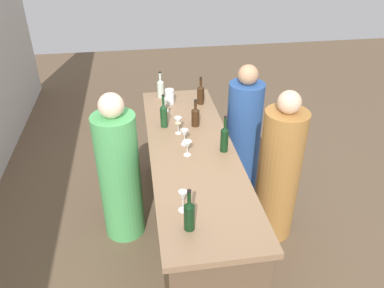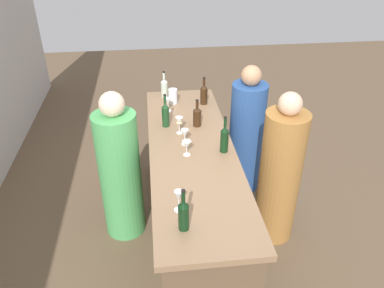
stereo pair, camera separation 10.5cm
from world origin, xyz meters
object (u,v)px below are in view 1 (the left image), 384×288
Objects in this scene: wine_glass_far_center at (183,197)px; person_right_guest at (119,174)px; wine_bottle_second_right_olive_green at (164,115)px; wine_bottle_rightmost_amber_brown at (201,94)px; wine_bottle_leftmost_dark_green at (189,214)px; water_pitcher at (170,97)px; wine_bottle_second_left_dark_green at (224,138)px; wine_bottle_far_right_clear_pale at (161,88)px; wine_glass_near_left at (184,134)px; person_center_guest at (243,134)px; wine_glass_far_left at (165,103)px; person_left_guest at (279,174)px; wine_glass_near_center at (187,145)px; wine_bottle_center_amber_brown at (195,116)px; wine_glass_near_right at (178,122)px.

wine_glass_far_center is 0.11× the size of person_right_guest.
wine_bottle_second_right_olive_green is 0.63m from wine_bottle_rightmost_amber_brown.
person_right_guest reaches higher than wine_bottle_rightmost_amber_brown.
wine_bottle_leftmost_dark_green is 1.98× the size of water_pitcher.
wine_bottle_second_left_dark_green is 1.02× the size of wine_bottle_second_right_olive_green.
wine_glass_far_center is (-1.91, 0.01, 0.01)m from wine_bottle_far_right_clear_pale.
wine_bottle_second_right_olive_green is 0.39m from wine_glass_near_left.
person_center_guest is (0.62, -0.73, -0.42)m from wine_glass_near_left.
person_center_guest reaches higher than wine_glass_far_left.
wine_bottle_rightmost_amber_brown is at bearing -99.36° from water_pitcher.
person_right_guest is at bearing -30.11° from person_left_guest.
water_pitcher reaches higher than wine_glass_near_center.
wine_bottle_center_amber_brown is at bearing -13.26° from wine_glass_far_center.
wine_bottle_far_right_clear_pale is 1.05m from person_center_guest.
wine_bottle_far_right_clear_pale is at bearing 24.43° from water_pitcher.
water_pitcher is (0.86, 0.04, -0.03)m from wine_glass_near_left.
wine_bottle_center_amber_brown is (0.49, 0.17, -0.02)m from wine_bottle_second_left_dark_green.
wine_bottle_leftmost_dark_green is 1.06m from wine_glass_near_left.
wine_glass_near_right is (-0.12, 0.18, 0.01)m from wine_bottle_center_amber_brown.
person_left_guest is at bearing -125.98° from wine_bottle_center_amber_brown.
wine_bottle_far_right_clear_pale reaches higher than wine_glass_near_left.
wine_bottle_rightmost_amber_brown reaches higher than water_pitcher.
wine_bottle_second_right_olive_green is 1.02m from person_center_guest.
wine_bottle_second_right_olive_green is at bearing -49.35° from person_left_guest.
person_left_guest reaches higher than person_right_guest.
wine_bottle_second_right_olive_green is (1.41, 0.03, 0.01)m from wine_bottle_leftmost_dark_green.
wine_glass_far_left is (0.84, 0.43, -0.03)m from wine_bottle_second_left_dark_green.
person_right_guest is (-0.99, 0.48, -0.41)m from wine_bottle_far_right_clear_pale.
wine_bottle_rightmost_amber_brown is 0.65m from person_center_guest.
person_right_guest is at bearing 110.21° from wine_bottle_center_amber_brown.
wine_bottle_rightmost_amber_brown reaches higher than wine_glass_far_center.
wine_bottle_second_left_dark_green is 0.70m from wine_bottle_second_right_olive_green.
wine_bottle_second_left_dark_green is 2.26× the size of wine_glass_near_left.
water_pitcher is (1.04, 0.04, -0.02)m from wine_glass_near_center.
water_pitcher is (-0.18, -0.08, -0.03)m from wine_bottle_far_right_clear_pale.
wine_glass_near_right is at bearing 124.19° from wine_bottle_center_amber_brown.
wine_bottle_leftmost_dark_green is 0.22× the size of person_center_guest.
person_right_guest is (1.10, 0.49, -0.42)m from wine_bottle_leftmost_dark_green.
person_center_guest is (0.26, -0.88, -0.44)m from wine_bottle_second_right_olive_green.
person_center_guest reaches higher than wine_bottle_center_amber_brown.
wine_bottle_second_left_dark_green is at bearing -159.63° from wine_bottle_far_right_clear_pale.
wine_bottle_far_right_clear_pale is 1.61m from person_left_guest.
person_left_guest reaches higher than wine_bottle_rightmost_amber_brown.
wine_glass_near_left is (0.16, 0.32, -0.02)m from wine_bottle_second_left_dark_green.
wine_glass_near_right is at bearing -179.10° from water_pitcher.
wine_glass_far_left is 0.94m from person_center_guest.
wine_bottle_center_amber_brown is 0.18× the size of person_left_guest.
person_right_guest is at bearing 145.25° from water_pitcher.
wine_bottle_second_left_dark_green is 1.08m from water_pitcher.
wine_bottle_second_right_olive_green reaches higher than water_pitcher.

